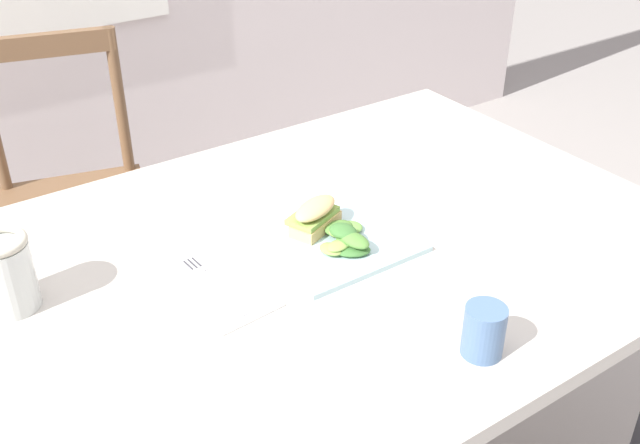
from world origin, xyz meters
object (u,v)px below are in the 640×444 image
at_px(dining_table, 295,309).
at_px(mason_jar_iced_tea, 6,277).
at_px(chair_wooden_far, 73,201).
at_px(plate_lunch, 333,239).
at_px(fork_on_napkin, 210,281).
at_px(cup_extra_side, 484,331).
at_px(sandwich_half_front, 315,216).

distance_m(dining_table, mason_jar_iced_tea, 0.49).
height_order(dining_table, chair_wooden_far, chair_wooden_far).
height_order(chair_wooden_far, plate_lunch, chair_wooden_far).
bearing_deg(fork_on_napkin, cup_extra_side, -56.68).
relative_size(dining_table, cup_extra_side, 17.86).
relative_size(sandwich_half_front, mason_jar_iced_tea, 0.91).
height_order(fork_on_napkin, cup_extra_side, cup_extra_side).
bearing_deg(chair_wooden_far, cup_extra_side, -80.86).
xyz_separation_m(dining_table, mason_jar_iced_tea, (-0.43, 0.14, 0.17)).
bearing_deg(dining_table, sandwich_half_front, 31.29).
relative_size(dining_table, fork_on_napkin, 7.68).
bearing_deg(fork_on_napkin, sandwich_half_front, 7.38).
xyz_separation_m(mason_jar_iced_tea, cup_extra_side, (0.53, -0.49, -0.02)).
bearing_deg(mason_jar_iced_tea, sandwich_half_front, -10.36).
xyz_separation_m(plate_lunch, sandwich_half_front, (-0.01, 0.04, 0.03)).
distance_m(chair_wooden_far, fork_on_napkin, 0.97).
distance_m(chair_wooden_far, cup_extra_side, 1.35).
bearing_deg(sandwich_half_front, mason_jar_iced_tea, 169.64).
relative_size(sandwich_half_front, cup_extra_side, 1.42).
distance_m(sandwich_half_front, mason_jar_iced_tea, 0.52).
bearing_deg(plate_lunch, dining_table, -175.73).
xyz_separation_m(chair_wooden_far, mason_jar_iced_tea, (-0.32, -0.80, 0.35)).
height_order(chair_wooden_far, sandwich_half_front, chair_wooden_far).
bearing_deg(plate_lunch, chair_wooden_far, 102.26).
bearing_deg(fork_on_napkin, plate_lunch, -2.21).
bearing_deg(chair_wooden_far, plate_lunch, -77.74).
distance_m(chair_wooden_far, mason_jar_iced_tea, 0.93).
bearing_deg(dining_table, cup_extra_side, -75.56).
xyz_separation_m(sandwich_half_front, cup_extra_side, (0.02, -0.40, 0.00)).
distance_m(mason_jar_iced_tea, cup_extra_side, 0.72).
relative_size(chair_wooden_far, plate_lunch, 3.48).
xyz_separation_m(sandwich_half_front, mason_jar_iced_tea, (-0.51, 0.09, 0.02)).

